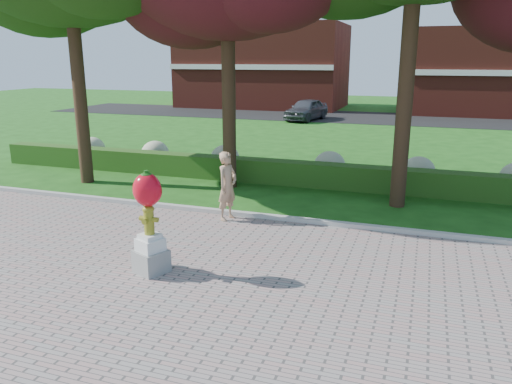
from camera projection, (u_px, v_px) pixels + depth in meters
The scene contains 11 objects.
ground at pixel (213, 260), 10.79m from camera, with size 100.00×100.00×0.00m, color #1A4A12.
walkway at pixel (100, 362), 7.13m from camera, with size 40.00×14.00×0.04m, color gray.
curb at pixel (257, 216), 13.51m from camera, with size 40.00×0.18×0.15m, color #ADADA5.
lawn_hedge at pixel (295, 173), 17.08m from camera, with size 24.00×0.70×0.80m, color #234C15.
hydrangea_row at pixel (318, 164), 17.77m from camera, with size 20.10×1.10×0.99m.
street at pixel (368, 118), 36.35m from camera, with size 50.00×8.00×0.02m, color black.
building_left at pixel (263, 66), 44.06m from camera, with size 14.00×8.00×7.00m, color maroon.
building_right at pixel (485, 71), 38.49m from camera, with size 12.00×8.00×6.40m, color maroon.
hydrant_sculpture at pixel (149, 219), 9.80m from camera, with size 0.75×0.75×2.10m.
woman at pixel (227, 186), 13.13m from camera, with size 0.67×0.44×1.83m, color tan.
parked_car at pixel (306, 109), 34.64m from camera, with size 1.75×4.35×1.48m, color #44464C.
Camera 1 is at (4.15, -9.19, 4.22)m, focal length 35.00 mm.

